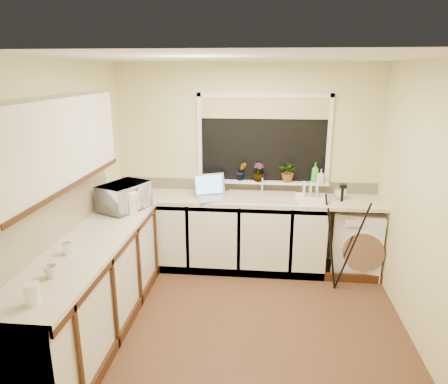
% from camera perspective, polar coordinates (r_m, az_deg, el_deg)
% --- Properties ---
extents(floor, '(3.20, 3.20, 0.00)m').
position_cam_1_polar(floor, '(4.24, 1.80, -17.34)').
color(floor, brown).
rests_on(floor, ground).
extents(ceiling, '(3.20, 3.20, 0.00)m').
position_cam_1_polar(ceiling, '(3.53, 2.18, 17.97)').
color(ceiling, white).
rests_on(ceiling, ground).
extents(wall_back, '(3.20, 0.00, 3.20)m').
position_cam_1_polar(wall_back, '(5.15, 3.11, 3.71)').
color(wall_back, beige).
rests_on(wall_back, ground).
extents(wall_front, '(3.20, 0.00, 3.20)m').
position_cam_1_polar(wall_front, '(2.32, -0.61, -12.66)').
color(wall_front, beige).
rests_on(wall_front, ground).
extents(wall_left, '(0.00, 3.00, 3.00)m').
position_cam_1_polar(wall_left, '(4.12, -20.82, -0.58)').
color(wall_left, beige).
rests_on(wall_left, ground).
extents(wall_right, '(0.00, 3.00, 3.00)m').
position_cam_1_polar(wall_right, '(3.94, 25.90, -1.94)').
color(wall_right, beige).
rests_on(wall_right, ground).
extents(base_cabinet_back, '(2.55, 0.60, 0.86)m').
position_cam_1_polar(base_cabinet_back, '(5.12, -0.84, -5.65)').
color(base_cabinet_back, silver).
rests_on(base_cabinet_back, floor).
extents(base_cabinet_left, '(0.54, 2.40, 0.86)m').
position_cam_1_polar(base_cabinet_left, '(4.05, -17.65, -12.81)').
color(base_cabinet_left, silver).
rests_on(base_cabinet_left, floor).
extents(worktop_back, '(3.20, 0.60, 0.04)m').
position_cam_1_polar(worktop_back, '(4.95, 2.88, -0.95)').
color(worktop_back, beige).
rests_on(worktop_back, base_cabinet_back).
extents(worktop_left, '(0.60, 2.40, 0.04)m').
position_cam_1_polar(worktop_left, '(3.85, -18.23, -6.94)').
color(worktop_left, beige).
rests_on(worktop_left, base_cabinet_left).
extents(upper_cabinet, '(0.28, 1.90, 0.70)m').
position_cam_1_polar(upper_cabinet, '(3.53, -22.61, 6.15)').
color(upper_cabinet, silver).
rests_on(upper_cabinet, wall_left).
extents(splashback_left, '(0.02, 2.40, 0.45)m').
position_cam_1_polar(splashback_left, '(3.89, -22.43, -3.28)').
color(splashback_left, beige).
rests_on(splashback_left, wall_left).
extents(splashback_back, '(3.20, 0.02, 0.14)m').
position_cam_1_polar(splashback_back, '(5.20, 3.06, 0.94)').
color(splashback_back, beige).
rests_on(splashback_back, wall_back).
extents(window_glass, '(1.50, 0.02, 1.00)m').
position_cam_1_polar(window_glass, '(5.07, 5.44, 7.20)').
color(window_glass, black).
rests_on(window_glass, wall_back).
extents(window_blind, '(1.50, 0.02, 0.25)m').
position_cam_1_polar(window_blind, '(4.99, 5.55, 11.41)').
color(window_blind, tan).
rests_on(window_blind, wall_back).
extents(windowsill, '(1.60, 0.14, 0.03)m').
position_cam_1_polar(windowsill, '(5.12, 5.28, 1.41)').
color(windowsill, white).
rests_on(windowsill, wall_back).
extents(sink, '(0.82, 0.46, 0.03)m').
position_cam_1_polar(sink, '(4.93, 5.21, -0.65)').
color(sink, tan).
rests_on(sink, worktop_back).
extents(faucet, '(0.03, 0.03, 0.24)m').
position_cam_1_polar(faucet, '(5.07, 5.27, 1.10)').
color(faucet, silver).
rests_on(faucet, worktop_back).
extents(washing_machine, '(0.66, 0.65, 0.78)m').
position_cam_1_polar(washing_machine, '(5.25, 17.96, -6.37)').
color(washing_machine, white).
rests_on(washing_machine, floor).
extents(laptop, '(0.47, 0.47, 0.27)m').
position_cam_1_polar(laptop, '(4.90, -1.70, 0.00)').
color(laptop, '#919298').
rests_on(laptop, worktop_back).
extents(kettle, '(0.17, 0.17, 0.22)m').
position_cam_1_polar(kettle, '(4.48, -12.88, -1.45)').
color(kettle, silver).
rests_on(kettle, worktop_left).
extents(dish_rack, '(0.36, 0.27, 0.05)m').
position_cam_1_polar(dish_rack, '(4.91, 11.87, -0.84)').
color(dish_rack, white).
rests_on(dish_rack, worktop_back).
extents(tripod, '(0.65, 0.65, 1.21)m').
position_cam_1_polar(tripod, '(4.68, 15.45, -6.12)').
color(tripod, black).
rests_on(tripod, floor).
extents(glass_jug, '(0.10, 0.10, 0.14)m').
position_cam_1_polar(glass_jug, '(3.01, -24.83, -12.58)').
color(glass_jug, white).
rests_on(glass_jug, worktop_left).
extents(steel_jar, '(0.07, 0.07, 0.10)m').
position_cam_1_polar(steel_jar, '(3.66, -20.70, -7.25)').
color(steel_jar, silver).
rests_on(steel_jar, worktop_left).
extents(microwave, '(0.53, 0.62, 0.29)m').
position_cam_1_polar(microwave, '(4.59, -13.55, -0.63)').
color(microwave, white).
rests_on(microwave, worktop_left).
extents(plant_b, '(0.15, 0.13, 0.23)m').
position_cam_1_polar(plant_b, '(5.09, 2.40, 2.89)').
color(plant_b, '#999999').
rests_on(plant_b, windowsill).
extents(plant_c, '(0.16, 0.16, 0.23)m').
position_cam_1_polar(plant_c, '(5.05, 4.75, 2.74)').
color(plant_c, '#999999').
rests_on(plant_c, windowsill).
extents(plant_d, '(0.28, 0.26, 0.25)m').
position_cam_1_polar(plant_d, '(5.07, 8.87, 2.78)').
color(plant_d, '#999999').
rests_on(plant_d, windowsill).
extents(soap_bottle_green, '(0.11, 0.11, 0.24)m').
position_cam_1_polar(soap_bottle_green, '(5.12, 12.39, 2.63)').
color(soap_bottle_green, green).
rests_on(soap_bottle_green, windowsill).
extents(soap_bottle_clear, '(0.10, 0.10, 0.17)m').
position_cam_1_polar(soap_bottle_clear, '(5.10, 13.16, 2.13)').
color(soap_bottle_clear, '#999999').
rests_on(soap_bottle_clear, windowsill).
extents(cup_back, '(0.18, 0.18, 0.11)m').
position_cam_1_polar(cup_back, '(5.05, 15.69, -0.29)').
color(cup_back, beige).
rests_on(cup_back, worktop_back).
extents(cup_left, '(0.12, 0.12, 0.09)m').
position_cam_1_polar(cup_left, '(3.32, -22.75, -10.07)').
color(cup_left, beige).
rests_on(cup_left, worktop_left).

